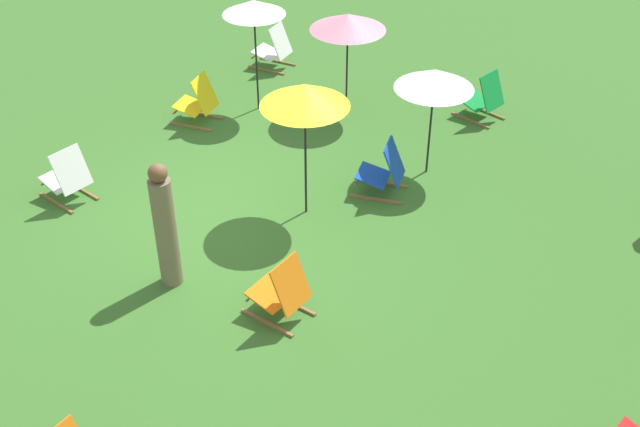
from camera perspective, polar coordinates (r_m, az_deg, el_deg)
The scene contains 12 objects.
ground_plane at distance 11.11m, azimuth -5.13°, elevation -0.09°, with size 40.00×40.00×0.00m, color #386B28.
deckchair_2 at distance 13.29m, azimuth -8.73°, elevation 7.88°, with size 0.64×0.85×0.83m.
deckchair_3 at distance 9.23m, azimuth -2.79°, elevation -5.62°, with size 0.50×0.77×0.83m.
deckchair_4 at distance 11.73m, azimuth -17.66°, elevation 2.49°, with size 0.55×0.80×0.83m.
deckchair_5 at distance 13.53m, azimuth 11.60°, elevation 8.08°, with size 0.61×0.84×0.83m.
deckchair_10 at distance 11.35m, azimuth 4.58°, elevation 3.04°, with size 0.68×0.87×0.83m.
deckchair_11 at distance 15.07m, azimuth -3.32°, elevation 11.68°, with size 0.57×0.82×0.83m.
umbrella_0 at distance 11.37m, azimuth 8.20°, elevation 9.50°, with size 1.13×1.13×1.67m.
umbrella_1 at distance 13.04m, azimuth -4.77°, elevation 14.47°, with size 1.02×1.02×1.91m.
umbrella_2 at distance 12.98m, azimuth 2.01°, elevation 13.54°, with size 1.23×1.23×1.72m.
umbrella_3 at distance 10.20m, azimuth -1.10°, elevation 8.46°, with size 1.17×1.17×1.96m.
person_1 at distance 9.61m, azimuth -11.02°, elevation -0.98°, with size 0.32×0.32×1.70m.
Camera 1 is at (6.90, 5.87, 6.43)m, focal length 44.71 mm.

